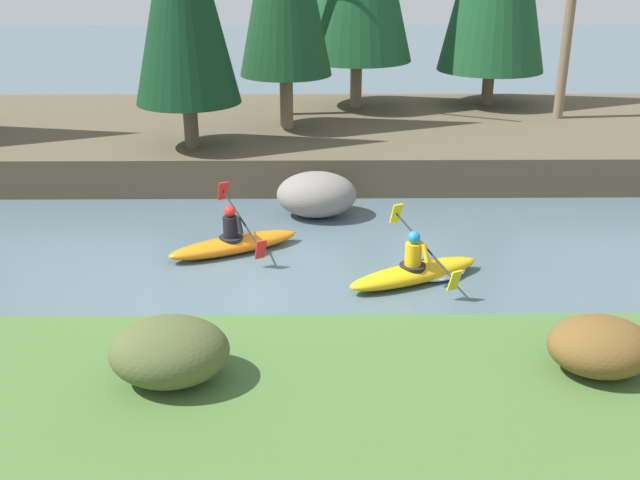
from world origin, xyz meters
TOP-DOWN VIEW (x-y plane):
  - ground_plane at (0.00, 0.00)m, footprint 90.00×90.00m
  - riverbank_near at (0.00, -5.40)m, footprint 44.00×5.85m
  - riverbank_far at (0.00, 9.32)m, footprint 44.00×8.26m
  - bare_tree_upstream at (0.29, 10.37)m, footprint 3.78×3.74m
  - shrub_clump_nearest at (-0.76, -4.15)m, footprint 1.45×1.21m
  - shrub_clump_second at (4.51, -4.02)m, footprint 1.30×1.08m
  - kayaker_lead at (2.93, 0.46)m, footprint 2.68×1.93m
  - kayaker_middle at (-0.59, 1.85)m, footprint 2.68×1.93m
  - boulder_midstream at (1.07, 3.98)m, footprint 1.80×1.41m

SIDE VIEW (x-z plane):
  - ground_plane at x=0.00m, z-range 0.00..0.00m
  - kayaker_lead at x=2.93m, z-range -0.40..0.80m
  - kayaker_middle at x=-0.59m, z-range -0.38..0.82m
  - riverbank_near at x=0.00m, z-range 0.00..0.84m
  - riverbank_far at x=0.00m, z-range 0.00..0.96m
  - boulder_midstream at x=1.07m, z-range 0.00..1.02m
  - shrub_clump_second at x=4.51m, z-range 0.84..1.54m
  - shrub_clump_nearest at x=-0.76m, z-range 0.84..1.63m
  - bare_tree_upstream at x=0.29m, z-range 0.76..7.64m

